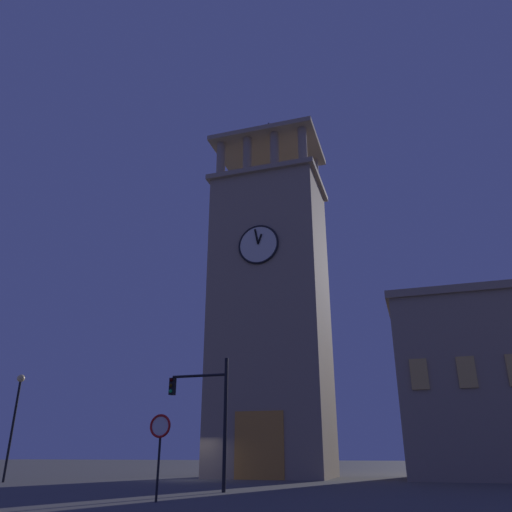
{
  "coord_description": "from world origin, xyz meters",
  "views": [
    {
      "loc": [
        -13.58,
        29.82,
        1.46
      ],
      "look_at": [
        -2.7,
        -4.56,
        15.9
      ],
      "focal_mm": 34.78,
      "sensor_mm": 36.0,
      "label": 1
    }
  ],
  "objects": [
    {
      "name": "ground_plane",
      "position": [
        0.0,
        0.0,
        0.0
      ],
      "size": [
        200.0,
        200.0,
        0.0
      ],
      "primitive_type": "plane",
      "color": "#56544F"
    },
    {
      "name": "clocktower",
      "position": [
        -3.86,
        -4.55,
        11.44
      ],
      "size": [
        8.57,
        6.61,
        28.23
      ],
      "color": "gray",
      "rests_on": "ground_plane"
    },
    {
      "name": "traffic_signal_near",
      "position": [
        -4.7,
        8.9,
        3.46
      ],
      "size": [
        2.79,
        0.41,
        5.46
      ],
      "color": "black",
      "rests_on": "ground_plane"
    },
    {
      "name": "street_lamp",
      "position": [
        8.83,
        5.38,
        4.02
      ],
      "size": [
        0.44,
        0.44,
        5.87
      ],
      "color": "black",
      "rests_on": "ground_plane"
    },
    {
      "name": "no_horn_sign",
      "position": [
        -5.08,
        13.77,
        2.14
      ],
      "size": [
        0.78,
        0.14,
        2.74
      ],
      "color": "black",
      "rests_on": "ground_plane"
    }
  ]
}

